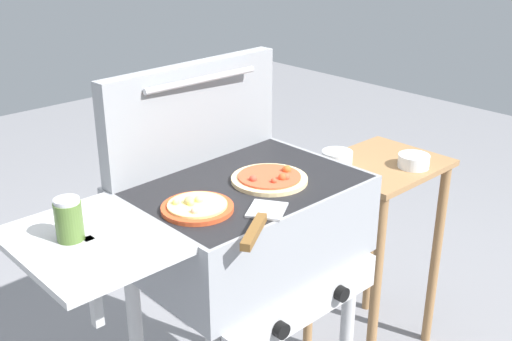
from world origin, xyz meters
The scene contains 9 objects.
grill centered at (-0.01, 0.00, 0.76)m, with size 0.96×0.53×0.90m.
grill_lid_open centered at (0.00, 0.21, 1.05)m, with size 0.63×0.09×0.30m.
pizza_pepperoni centered at (0.06, -0.05, 0.91)m, with size 0.21×0.21×0.03m.
pizza_cheese centered at (-0.21, -0.05, 0.91)m, with size 0.18×0.18×0.04m.
sauce_jar centered at (-0.51, 0.02, 0.95)m, with size 0.06×0.06×0.10m.
spatula centered at (-0.14, -0.22, 0.91)m, with size 0.25×0.19×0.02m.
prep_table centered at (0.66, 0.00, 0.55)m, with size 0.44×0.36×0.78m.
topping_bowl_near centered at (0.70, -0.10, 0.80)m, with size 0.11×0.11×0.04m.
topping_bowl_far centered at (0.54, 0.10, 0.80)m, with size 0.11×0.11×0.04m.
Camera 1 is at (-1.06, -1.18, 1.59)m, focal length 43.51 mm.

